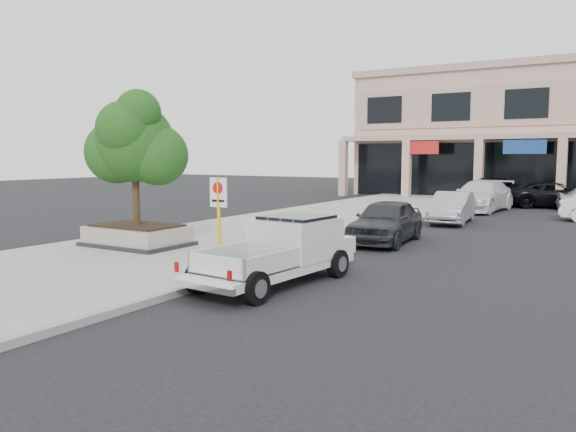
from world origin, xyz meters
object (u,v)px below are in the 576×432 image
Objects in this scene: pickup_truck at (274,252)px; curb_car_b at (452,208)px; planter at (137,235)px; planter_tree at (141,143)px; curb_car_d at (491,191)px; no_parking_sign at (219,208)px; curb_car_a at (386,221)px; curb_car_c at (481,196)px; lot_car_d at (556,195)px.

pickup_truck reaches higher than curb_car_b.
planter is 2.95m from planter_tree.
curb_car_d is at bearing 87.85° from curb_car_b.
no_parking_sign is 0.38× the size of curb_car_d.
curb_car_a is 1.04× the size of curb_car_b.
planter_tree is 0.67× the size of curb_car_d.
planter is 24.59m from curb_car_d.
curb_car_d is at bearing 75.82° from planter.
pickup_truck is 0.86× the size of curb_car_c.
curb_car_d is at bearing 76.04° from planter_tree.
curb_car_a is at bearing 72.50° from no_parking_sign.
curb_car_c is 0.96× the size of curb_car_d.
curb_car_a is at bearing 95.93° from pickup_truck.
curb_car_b is (0.40, 7.01, -0.06)m from curb_car_a.
curb_car_b is 11.23m from curb_car_d.
no_parking_sign is 0.40× the size of curb_car_c.
curb_car_b is at bearing -83.30° from curb_car_c.
planter_tree is at bearing -142.60° from curb_car_a.
no_parking_sign reaches higher than lot_car_d.
planter_tree is 0.81× the size of pickup_truck.
planter_tree is 4.54m from no_parking_sign.
no_parking_sign is 7.01m from curb_car_a.
curb_car_c reaches higher than planter.
lot_car_d is (3.54, 17.81, -0.02)m from curb_car_a.
planter_tree reaches higher than lot_car_d.
lot_car_d is at bearing -9.19° from curb_car_d.
curb_car_d is (6.02, 23.84, 0.36)m from planter.
curb_car_a is at bearing -92.33° from curb_car_d.
curb_car_b is 0.80× the size of lot_car_d.
pickup_truck is (6.40, -1.82, 0.31)m from planter.
planter_tree reaches higher than pickup_truck.
no_parking_sign reaches higher than pickup_truck.
curb_car_c is at bearing 86.12° from curb_car_b.
planter_tree is 14.32m from curb_car_b.
planter_tree is 0.90× the size of curb_car_a.
planter_tree is (0.13, 0.15, 2.94)m from planter.
curb_car_c reaches higher than lot_car_d.
curb_car_d is at bearing 86.23° from curb_car_a.
planter is 0.80× the size of planter_tree.
pickup_truck is (6.27, -1.98, -2.63)m from planter_tree.
lot_car_d is (3.76, -0.41, -0.10)m from curb_car_d.
pickup_truck is at bearing -84.88° from curb_car_c.
pickup_truck is at bearing -96.16° from curb_car_b.
curb_car_c is at bearing 71.16° from planter.
planter_tree is 1.74× the size of no_parking_sign.
planter is at bearing 137.30° from lot_car_d.
no_parking_sign is at bearing 165.08° from pickup_truck.
planter_tree is at bearing 48.97° from planter.
lot_car_d is at bearing 87.02° from pickup_truck.
curb_car_b is at bearing -89.89° from curb_car_d.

